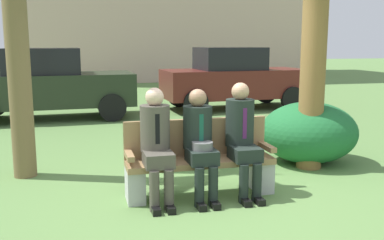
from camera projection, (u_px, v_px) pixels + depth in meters
The scene contains 9 objects.
ground_plane at pixel (217, 198), 5.23m from camera, with size 80.00×80.00×0.00m, color #5B8143.
park_bench at pixel (199, 161), 5.31m from camera, with size 1.76×0.44×0.90m.
seated_man_left at pixel (156, 139), 5.01m from camera, with size 0.34×0.72×1.31m.
seated_man_middle at pixel (200, 139), 5.13m from camera, with size 0.34×0.72×1.28m.
seated_man_right at pixel (242, 133), 5.26m from camera, with size 0.34×0.72×1.34m.
shrub_near_bench at pixel (200, 138), 6.92m from camera, with size 1.08×0.99×0.68m, color #2A6631.
shrub_mid_lawn at pixel (309, 132), 6.75m from camera, with size 1.48×1.36×0.92m, color #1F6632.
parked_car_near at pixel (48, 84), 10.53m from camera, with size 3.96×1.83×1.68m.
parked_car_far at pixel (233, 78), 12.20m from camera, with size 3.98×1.87×1.68m.
Camera 1 is at (-1.52, -4.76, 1.81)m, focal length 41.63 mm.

